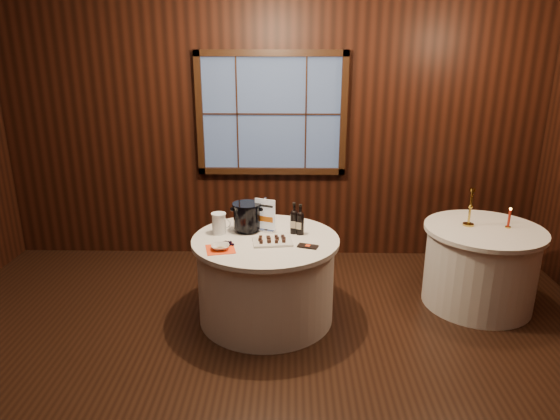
{
  "coord_description": "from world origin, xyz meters",
  "views": [
    {
      "loc": [
        0.21,
        -3.02,
        2.35
      ],
      "look_at": [
        0.13,
        0.9,
        1.06
      ],
      "focal_mm": 32.0,
      "sensor_mm": 36.0,
      "label": 1
    }
  ],
  "objects_px": {
    "main_table": "(266,278)",
    "chocolate_box": "(308,246)",
    "chocolate_plate": "(272,241)",
    "grape_bunch": "(228,243)",
    "ice_bucket": "(247,217)",
    "brass_candlestick": "(470,212)",
    "sign_stand": "(266,220)",
    "side_table": "(480,266)",
    "red_candle": "(509,220)",
    "port_bottle_left": "(294,220)",
    "cracker_bowl": "(220,247)",
    "port_bottle_right": "(300,221)",
    "glass_pitcher": "(219,223)"
  },
  "relations": [
    {
      "from": "main_table",
      "to": "chocolate_box",
      "type": "bearing_deg",
      "value": -28.38
    },
    {
      "from": "chocolate_plate",
      "to": "grape_bunch",
      "type": "relative_size",
      "value": 2.26
    },
    {
      "from": "ice_bucket",
      "to": "brass_candlestick",
      "type": "xyz_separation_m",
      "value": [
        2.04,
        0.19,
        -0.01
      ]
    },
    {
      "from": "ice_bucket",
      "to": "chocolate_box",
      "type": "relative_size",
      "value": 1.56
    },
    {
      "from": "sign_stand",
      "to": "brass_candlestick",
      "type": "xyz_separation_m",
      "value": [
        1.87,
        0.19,
        0.02
      ]
    },
    {
      "from": "main_table",
      "to": "side_table",
      "type": "relative_size",
      "value": 1.19
    },
    {
      "from": "sign_stand",
      "to": "chocolate_box",
      "type": "height_order",
      "value": "sign_stand"
    },
    {
      "from": "brass_candlestick",
      "to": "red_candle",
      "type": "bearing_deg",
      "value": -9.08
    },
    {
      "from": "ice_bucket",
      "to": "port_bottle_left",
      "type": "bearing_deg",
      "value": -6.22
    },
    {
      "from": "main_table",
      "to": "cracker_bowl",
      "type": "xyz_separation_m",
      "value": [
        -0.36,
        -0.26,
        0.4
      ]
    },
    {
      "from": "side_table",
      "to": "cracker_bowl",
      "type": "bearing_deg",
      "value": -166.64
    },
    {
      "from": "port_bottle_left",
      "to": "grape_bunch",
      "type": "bearing_deg",
      "value": -135.34
    },
    {
      "from": "port_bottle_left",
      "to": "ice_bucket",
      "type": "relative_size",
      "value": 1.09
    },
    {
      "from": "side_table",
      "to": "chocolate_box",
      "type": "bearing_deg",
      "value": -163.21
    },
    {
      "from": "cracker_bowl",
      "to": "port_bottle_right",
      "type": "bearing_deg",
      "value": 28.71
    },
    {
      "from": "port_bottle_left",
      "to": "grape_bunch",
      "type": "height_order",
      "value": "port_bottle_left"
    },
    {
      "from": "chocolate_box",
      "to": "cracker_bowl",
      "type": "distance_m",
      "value": 0.72
    },
    {
      "from": "side_table",
      "to": "cracker_bowl",
      "type": "relative_size",
      "value": 7.28
    },
    {
      "from": "port_bottle_right",
      "to": "chocolate_plate",
      "type": "bearing_deg",
      "value": -113.57
    },
    {
      "from": "port_bottle_right",
      "to": "red_candle",
      "type": "height_order",
      "value": "port_bottle_right"
    },
    {
      "from": "chocolate_plate",
      "to": "side_table",
      "type": "bearing_deg",
      "value": 11.91
    },
    {
      "from": "port_bottle_left",
      "to": "port_bottle_right",
      "type": "bearing_deg",
      "value": -6.76
    },
    {
      "from": "chocolate_plate",
      "to": "main_table",
      "type": "bearing_deg",
      "value": 120.61
    },
    {
      "from": "chocolate_plate",
      "to": "grape_bunch",
      "type": "bearing_deg",
      "value": -170.91
    },
    {
      "from": "grape_bunch",
      "to": "chocolate_plate",
      "type": "bearing_deg",
      "value": 9.09
    },
    {
      "from": "port_bottle_left",
      "to": "ice_bucket",
      "type": "xyz_separation_m",
      "value": [
        -0.42,
        0.05,
        0.01
      ]
    },
    {
      "from": "main_table",
      "to": "ice_bucket",
      "type": "relative_size",
      "value": 4.91
    },
    {
      "from": "main_table",
      "to": "brass_candlestick",
      "type": "height_order",
      "value": "brass_candlestick"
    },
    {
      "from": "port_bottle_right",
      "to": "glass_pitcher",
      "type": "distance_m",
      "value": 0.72
    },
    {
      "from": "main_table",
      "to": "brass_candlestick",
      "type": "distance_m",
      "value": 1.97
    },
    {
      "from": "side_table",
      "to": "ice_bucket",
      "type": "bearing_deg",
      "value": -176.59
    },
    {
      "from": "side_table",
      "to": "glass_pitcher",
      "type": "bearing_deg",
      "value": -175.44
    },
    {
      "from": "side_table",
      "to": "grape_bunch",
      "type": "bearing_deg",
      "value": -168.53
    },
    {
      "from": "chocolate_box",
      "to": "brass_candlestick",
      "type": "bearing_deg",
      "value": 38.65
    },
    {
      "from": "grape_bunch",
      "to": "brass_candlestick",
      "type": "bearing_deg",
      "value": 13.73
    },
    {
      "from": "grape_bunch",
      "to": "ice_bucket",
      "type": "bearing_deg",
      "value": 69.05
    },
    {
      "from": "chocolate_plate",
      "to": "red_candle",
      "type": "height_order",
      "value": "red_candle"
    },
    {
      "from": "cracker_bowl",
      "to": "chocolate_box",
      "type": "bearing_deg",
      "value": 5.21
    },
    {
      "from": "chocolate_plate",
      "to": "grape_bunch",
      "type": "xyz_separation_m",
      "value": [
        -0.37,
        -0.06,
        -0.0
      ]
    },
    {
      "from": "port_bottle_right",
      "to": "chocolate_plate",
      "type": "distance_m",
      "value": 0.33
    },
    {
      "from": "grape_bunch",
      "to": "port_bottle_right",
      "type": "bearing_deg",
      "value": 23.91
    },
    {
      "from": "port_bottle_left",
      "to": "port_bottle_right",
      "type": "height_order",
      "value": "port_bottle_left"
    },
    {
      "from": "brass_candlestick",
      "to": "main_table",
      "type": "bearing_deg",
      "value": -168.99
    },
    {
      "from": "ice_bucket",
      "to": "red_candle",
      "type": "xyz_separation_m",
      "value": [
        2.38,
        0.14,
        -0.06
      ]
    },
    {
      "from": "main_table",
      "to": "cracker_bowl",
      "type": "distance_m",
      "value": 0.6
    },
    {
      "from": "port_bottle_left",
      "to": "glass_pitcher",
      "type": "relative_size",
      "value": 1.51
    },
    {
      "from": "chocolate_box",
      "to": "cracker_bowl",
      "type": "height_order",
      "value": "cracker_bowl"
    },
    {
      "from": "port_bottle_right",
      "to": "chocolate_plate",
      "type": "xyz_separation_m",
      "value": [
        -0.24,
        -0.21,
        -0.1
      ]
    },
    {
      "from": "main_table",
      "to": "port_bottle_left",
      "type": "bearing_deg",
      "value": 26.88
    },
    {
      "from": "side_table",
      "to": "port_bottle_left",
      "type": "height_order",
      "value": "port_bottle_left"
    }
  ]
}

